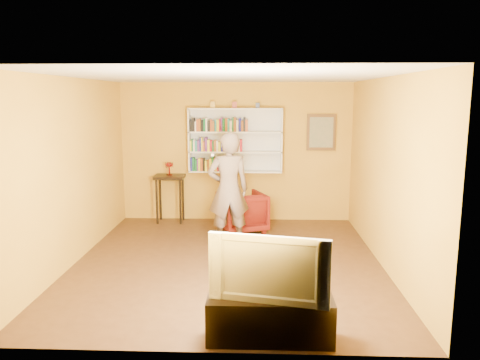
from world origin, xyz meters
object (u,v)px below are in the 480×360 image
at_px(tv_cabinet, 270,320).
at_px(armchair, 242,212).
at_px(person, 228,190).
at_px(television, 271,266).
at_px(ruby_lustre, 169,166).
at_px(console_table, 170,183).
at_px(bookshelf, 236,140).

bearing_deg(tv_cabinet, armchair, 96.17).
relative_size(person, tv_cabinet, 1.48).
xyz_separation_m(tv_cabinet, television, (-0.00, 0.00, 0.56)).
bearing_deg(person, ruby_lustre, -61.46).
relative_size(console_table, television, 0.79).
relative_size(ruby_lustre, television, 0.22).
bearing_deg(person, armchair, -115.83).
xyz_separation_m(armchair, person, (-0.19, -0.81, 0.57)).
bearing_deg(console_table, bookshelf, 7.14).
bearing_deg(television, console_table, 123.89).
bearing_deg(ruby_lustre, tv_cabinet, -67.68).
bearing_deg(armchair, console_table, -45.48).
distance_m(bookshelf, television, 4.76).
height_order(ruby_lustre, armchair, ruby_lustre).
xyz_separation_m(armchair, tv_cabinet, (0.42, -3.89, -0.14)).
bearing_deg(ruby_lustre, person, -49.02).
height_order(bookshelf, tv_cabinet, bookshelf).
bearing_deg(television, bookshelf, 108.58).
xyz_separation_m(bookshelf, ruby_lustre, (-1.27, -0.16, -0.48)).
relative_size(ruby_lustre, person, 0.14).
distance_m(console_table, person, 1.89).
relative_size(armchair, tv_cabinet, 0.63).
xyz_separation_m(console_table, ruby_lustre, (0.00, -0.00, 0.34)).
bearing_deg(television, person, 112.81).
bearing_deg(bookshelf, person, -91.41).
bearing_deg(console_table, armchair, -23.28).
bearing_deg(armchair, ruby_lustre, -45.48).
height_order(console_table, ruby_lustre, ruby_lustre).
bearing_deg(person, tv_cabinet, 88.81).
xyz_separation_m(armchair, television, (0.42, -3.89, 0.43)).
bearing_deg(television, ruby_lustre, 123.89).
relative_size(bookshelf, armchair, 2.26).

